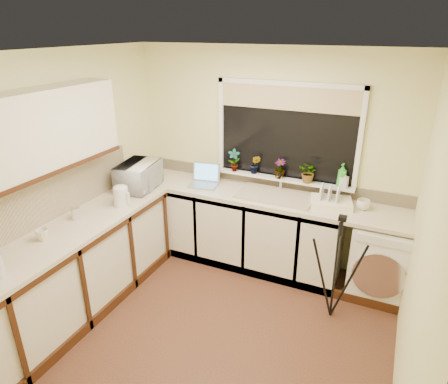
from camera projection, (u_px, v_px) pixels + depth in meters
floor at (212, 326)px, 3.75m from camera, size 3.20×3.20×0.00m
ceiling at (207, 53)px, 2.79m from camera, size 3.20×3.20×0.00m
wall_back at (268, 158)px, 4.53m from camera, size 3.20×0.00×3.20m
wall_front at (79, 325)px, 2.01m from camera, size 3.20×0.00×3.20m
wall_left at (64, 180)px, 3.88m from camera, size 0.00×3.00×3.00m
wall_right at (423, 252)px, 2.66m from camera, size 0.00×3.00×3.00m
base_cabinet_back at (231, 226)px, 4.71m from camera, size 2.55×0.60×0.86m
base_cabinet_left at (77, 272)px, 3.82m from camera, size 0.54×2.40×0.86m
worktop_back at (258, 195)px, 4.41m from camera, size 3.20×0.60×0.04m
worktop_left at (70, 231)px, 3.65m from camera, size 0.60×2.40×0.04m
upper_cabinet at (26, 136)px, 3.22m from camera, size 0.28×1.90×0.70m
splashback_left at (42, 201)px, 3.66m from camera, size 0.02×2.40×0.45m
splashback_back at (267, 179)px, 4.62m from camera, size 3.20×0.02×0.14m
window_glass at (286, 133)px, 4.31m from camera, size 1.50×0.02×1.00m
window_blind at (288, 98)px, 4.14m from camera, size 1.50×0.02×0.25m
windowsill at (282, 178)px, 4.46m from camera, size 1.60×0.14×0.03m
sink at (275, 196)px, 4.32m from camera, size 0.82×0.46×0.03m
faucet at (281, 181)px, 4.43m from camera, size 0.03×0.03×0.24m
washing_machine at (381, 259)px, 4.06m from camera, size 0.59×0.57×0.84m
laptop at (205, 179)px, 4.64m from camera, size 0.36×0.32×0.24m
kettle at (121, 197)px, 4.08m from camera, size 0.15×0.15×0.20m
dish_rack at (331, 202)px, 4.11m from camera, size 0.48×0.40×0.06m
tripod at (336, 268)px, 3.68m from camera, size 0.68×0.68×1.09m
steel_jar at (76, 213)px, 3.81m from camera, size 0.09×0.09×0.12m
microwave at (139, 176)px, 4.50m from camera, size 0.45×0.60×0.30m
plant_a at (234, 160)px, 4.60m from camera, size 0.17×0.14×0.26m
plant_b at (255, 164)px, 4.53m from camera, size 0.13×0.10×0.22m
plant_c at (280, 169)px, 4.40m from camera, size 0.15×0.15×0.22m
plant_d at (309, 173)px, 4.27m from camera, size 0.25×0.24×0.23m
soap_bottle_green at (342, 175)px, 4.16m from camera, size 0.12×0.12×0.26m
soap_bottle_clear at (344, 180)px, 4.15m from camera, size 0.09×0.09×0.17m
cup_back at (363, 205)px, 4.01m from camera, size 0.17×0.17×0.11m
cup_left at (42, 235)px, 3.43m from camera, size 0.11×0.11×0.10m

